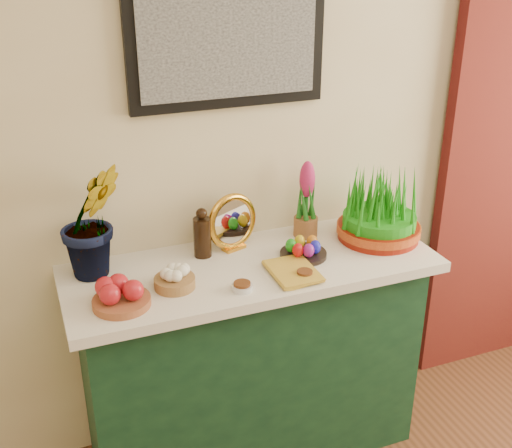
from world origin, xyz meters
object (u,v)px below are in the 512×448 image
(book, at_px, (272,275))
(wheatgrass_sabzeh, at_px, (380,210))
(sideboard, at_px, (252,363))
(mirror, at_px, (232,222))
(hyacinth_green, at_px, (90,203))

(book, distance_m, wheatgrass_sabzeh, 0.56)
(sideboard, bearing_deg, mirror, 99.32)
(mirror, xyz_separation_m, book, (0.05, -0.28, -0.09))
(hyacinth_green, xyz_separation_m, wheatgrass_sabzeh, (1.10, -0.11, -0.16))
(sideboard, relative_size, book, 6.10)
(wheatgrass_sabzeh, bearing_deg, sideboard, -178.81)
(hyacinth_green, xyz_separation_m, mirror, (0.52, 0.02, -0.17))
(sideboard, distance_m, hyacinth_green, 0.93)
(book, xyz_separation_m, wheatgrass_sabzeh, (0.53, 0.15, 0.11))
(mirror, relative_size, book, 1.07)
(wheatgrass_sabzeh, bearing_deg, mirror, 167.27)
(mirror, distance_m, wheatgrass_sabzeh, 0.59)
(mirror, bearing_deg, wheatgrass_sabzeh, -12.73)
(hyacinth_green, height_order, wheatgrass_sabzeh, hyacinth_green)
(mirror, bearing_deg, hyacinth_green, -178.10)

